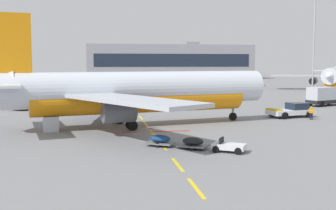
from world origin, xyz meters
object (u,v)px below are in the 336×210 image
Objects in this scene: catering_truck at (32,98)px; baggage_train at (193,143)px; apron_light_mast_far at (314,31)px; ground_crew_worker at (311,112)px; fuel_service_truck at (325,96)px; pushback_tug at (292,110)px; uld_cargo_container at (51,124)px; airliner_foreground at (137,91)px; airliner_far_center at (334,76)px.

catering_truck is 38.60m from baggage_train.
apron_light_mast_far is (40.72, 54.67, 13.78)m from baggage_train.
apron_light_mast_far reaches higher than catering_truck.
ground_crew_worker is at bearing 38.44° from baggage_train.
pushback_tug is at bearing -133.62° from fuel_service_truck.
fuel_service_truck is at bearing 45.76° from baggage_train.
ground_crew_worker is at bearing -124.95° from fuel_service_truck.
uld_cargo_container is (-31.53, -3.73, -0.16)m from ground_crew_worker.
airliner_foreground is 21.64m from pushback_tug.
apron_light_mast_far reaches higher than fuel_service_truck.
baggage_train is (-29.64, -30.43, -1.12)m from fuel_service_truck.
fuel_service_truck is 4.40× the size of ground_crew_worker.
airliner_foreground is at bearing -152.78° from fuel_service_truck.
catering_truck is at bearing 117.85° from baggage_train.
apron_light_mast_far reaches higher than ground_crew_worker.
baggage_train is 69.55m from apron_light_mast_far.
baggage_train is (3.46, -13.41, -3.42)m from airliner_foreground.
airliner_foreground is at bearing -54.88° from catering_truck.
ground_crew_worker is (18.79, 14.91, 0.43)m from baggage_train.
airliner_far_center is (54.73, 49.75, -0.10)m from airliner_foreground.
airliner_far_center is 75.17m from catering_truck.
catering_truck reaches higher than uld_cargo_container.
airliner_foreground is 22.50m from ground_crew_worker.
baggage_train is 4.77× the size of ground_crew_worker.
airliner_far_center reaches higher than catering_truck.
fuel_service_truck is at bearing -123.47° from airliner_far_center.
airliner_far_center is 4.35× the size of catering_truck.
baggage_train is 23.99m from ground_crew_worker.
apron_light_mast_far reaches higher than pushback_tug.
pushback_tug is 3.69× the size of uld_cargo_container.
catering_truck is 0.96× the size of fuel_service_truck.
pushback_tug reaches higher than ground_crew_worker.
airliner_foreground is at bearing -136.96° from apron_light_mast_far.
airliner_far_center is (33.75, 45.44, 2.95)m from pushback_tug.
uld_cargo_container is (-9.28, -2.23, -3.15)m from airliner_foreground.
pushback_tug is 0.28× the size of apron_light_mast_far.
fuel_service_truck is at bearing 24.43° from uld_cargo_container.
airliner_foreground is 37.29m from fuel_service_truck.
uld_cargo_container is at bearing -166.51° from airliner_foreground.
uld_cargo_container is at bearing 138.71° from baggage_train.
ground_crew_worker is at bearing -118.89° from apron_light_mast_far.
airliner_foreground reaches higher than pushback_tug.
baggage_train is at bearing -41.29° from uld_cargo_container.
apron_light_mast_far is (21.93, 39.76, 13.34)m from ground_crew_worker.
ground_crew_worker is 47.33m from apron_light_mast_far.
fuel_service_truck is 29.50m from apron_light_mast_far.
fuel_service_truck is at bearing -4.42° from catering_truck.
fuel_service_truck is 0.33× the size of apron_light_mast_far.
fuel_service_truck is at bearing 46.38° from pushback_tug.
pushback_tug is 0.90× the size of catering_truck.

